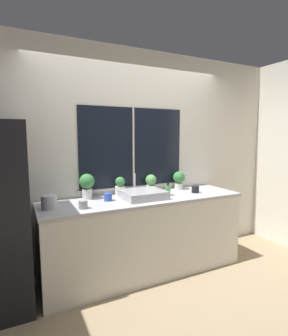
% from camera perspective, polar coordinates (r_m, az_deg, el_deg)
% --- Properties ---
extents(ground_plane, '(14.00, 14.00, 0.00)m').
position_cam_1_polar(ground_plane, '(3.17, 2.98, -24.03)').
color(ground_plane, '#937F60').
extents(wall_back, '(8.00, 0.09, 2.70)m').
position_cam_1_polar(wall_back, '(3.35, -2.60, 2.15)').
color(wall_back, silver).
rests_on(wall_back, ground_plane).
extents(wall_right, '(0.06, 7.00, 2.70)m').
position_cam_1_polar(wall_right, '(5.26, 16.45, 3.63)').
color(wall_right, silver).
rests_on(wall_right, ground_plane).
extents(counter, '(2.39, 0.64, 0.92)m').
position_cam_1_polar(counter, '(3.21, 0.27, -14.44)').
color(counter, silver).
rests_on(counter, ground_plane).
extents(sink, '(0.48, 0.47, 0.26)m').
position_cam_1_polar(sink, '(3.04, -0.22, -5.73)').
color(sink, '#ADADB2').
rests_on(sink, counter).
extents(potted_plant_far_left, '(0.17, 0.17, 0.29)m').
position_cam_1_polar(potted_plant_far_left, '(3.05, -12.31, -3.45)').
color(potted_plant_far_left, silver).
rests_on(potted_plant_far_left, counter).
extents(potted_plant_center_left, '(0.13, 0.13, 0.23)m').
position_cam_1_polar(potted_plant_center_left, '(3.18, -5.21, -4.05)').
color(potted_plant_center_left, silver).
rests_on(potted_plant_center_left, counter).
extents(potted_plant_center_right, '(0.14, 0.14, 0.23)m').
position_cam_1_polar(potted_plant_center_right, '(3.35, 1.52, -3.31)').
color(potted_plant_center_right, silver).
rests_on(potted_plant_center_right, counter).
extents(potted_plant_far_right, '(0.16, 0.16, 0.24)m').
position_cam_1_polar(potted_plant_far_right, '(3.56, 7.60, -2.43)').
color(potted_plant_far_right, silver).
rests_on(potted_plant_far_right, counter).
extents(soap_bottle, '(0.06, 0.06, 0.16)m').
position_cam_1_polar(soap_bottle, '(3.18, 5.21, -4.83)').
color(soap_bottle, '#519E5B').
rests_on(soap_bottle, counter).
extents(mug_black, '(0.09, 0.09, 0.08)m').
position_cam_1_polar(mug_black, '(3.39, 11.10, -4.59)').
color(mug_black, black).
rests_on(mug_black, counter).
extents(mug_grey, '(0.09, 0.09, 0.08)m').
position_cam_1_polar(mug_grey, '(2.68, -13.11, -7.76)').
color(mug_grey, gray).
rests_on(mug_grey, counter).
extents(mug_blue, '(0.09, 0.09, 0.09)m').
position_cam_1_polar(mug_blue, '(2.95, -7.84, -6.27)').
color(mug_blue, '#3351AD').
rests_on(mug_blue, counter).
extents(kettle, '(0.15, 0.15, 0.15)m').
position_cam_1_polar(kettle, '(2.76, -19.98, -6.89)').
color(kettle, '#B2B2B7').
rests_on(kettle, counter).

